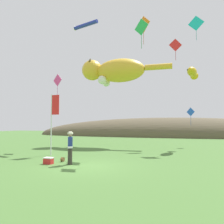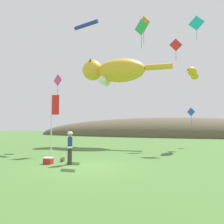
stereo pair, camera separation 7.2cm
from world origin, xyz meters
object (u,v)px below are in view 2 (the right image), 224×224
kite_giant_cat (115,71)px  kite_diamond_red (176,45)px  kite_tube_streamer (86,25)px  kite_diamond_pink (58,80)px  festival_attendant (70,147)px  kite_diamond_orange (144,25)px  kite_diamond_teal (196,23)px  kite_spool (63,159)px  picnic_cooler (48,161)px  kite_diamond_green (141,27)px  kite_fish_windsock (193,72)px  festival_banner_pole (53,115)px  kite_diamond_blue (191,112)px

kite_giant_cat → kite_diamond_red: 6.74m
kite_tube_streamer → kite_diamond_pink: size_ratio=1.44×
festival_attendant → kite_diamond_orange: 11.46m
kite_tube_streamer → kite_diamond_teal: 10.49m
festival_attendant → kite_spool: festival_attendant is taller
picnic_cooler → kite_diamond_red: bearing=63.2°
picnic_cooler → kite_tube_streamer: 14.69m
kite_tube_streamer → kite_diamond_green: 8.52m
kite_diamond_orange → kite_diamond_red: 5.83m
picnic_cooler → kite_fish_windsock: size_ratio=0.17×
festival_banner_pole → kite_diamond_red: bearing=48.9°
kite_spool → kite_diamond_teal: size_ratio=0.11×
kite_fish_windsock → festival_banner_pole: bearing=-140.5°
kite_fish_windsock → kite_diamond_orange: (-3.61, -4.17, 3.19)m
kite_giant_cat → kite_diamond_green: bearing=-58.8°
kite_fish_windsock → kite_diamond_orange: kite_diamond_orange is taller
festival_attendant → kite_diamond_red: size_ratio=0.81×
picnic_cooler → kite_diamond_green: size_ratio=0.24×
kite_diamond_red → kite_diamond_teal: (1.93, -0.98, 1.47)m
festival_attendant → kite_tube_streamer: kite_tube_streamer is taller
festival_banner_pole → kite_diamond_red: kite_diamond_red is taller
kite_diamond_pink → kite_diamond_green: size_ratio=0.95×
kite_fish_windsock → kite_diamond_pink: (-11.10, -4.81, -0.87)m
festival_attendant → kite_giant_cat: kite_giant_cat is taller
picnic_cooler → kite_diamond_red: 16.70m
picnic_cooler → kite_diamond_blue: (7.36, 12.88, 3.24)m
kite_diamond_red → kite_diamond_green: 8.23m
festival_banner_pole → kite_tube_streamer: 10.68m
kite_diamond_blue → kite_diamond_orange: bearing=-118.1°
festival_attendant → kite_diamond_orange: bearing=66.4°
kite_giant_cat → kite_diamond_orange: (4.29, -5.20, 2.14)m
kite_diamond_orange → kite_diamond_pink: size_ratio=1.16×
kite_diamond_teal → picnic_cooler: bearing=-126.0°
picnic_cooler → kite_fish_windsock: 14.76m
kite_spool → kite_diamond_orange: 12.02m
festival_banner_pole → kite_tube_streamer: kite_tube_streamer is taller
kite_diamond_pink → festival_banner_pole: bearing=-60.2°
kite_spool → kite_giant_cat: kite_giant_cat is taller
picnic_cooler → kite_tube_streamer: (-2.18, 8.54, 11.76)m
kite_diamond_pink → kite_diamond_blue: bearing=32.6°
festival_banner_pole → kite_diamond_orange: (5.80, 3.60, 7.26)m
kite_spool → kite_diamond_pink: kite_diamond_pink is taller
kite_fish_windsock → kite_diamond_orange: bearing=-130.9°
kite_diamond_blue → kite_diamond_red: 6.85m
kite_diamond_blue → kite_diamond_teal: 8.37m
kite_diamond_orange → kite_diamond_red: size_ratio=1.05×
festival_attendant → picnic_cooler: bearing=-169.2°
festival_attendant → kite_diamond_teal: kite_diamond_teal is taller
festival_attendant → kite_diamond_pink: size_ratio=0.89×
kite_giant_cat → kite_fish_windsock: kite_giant_cat is taller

